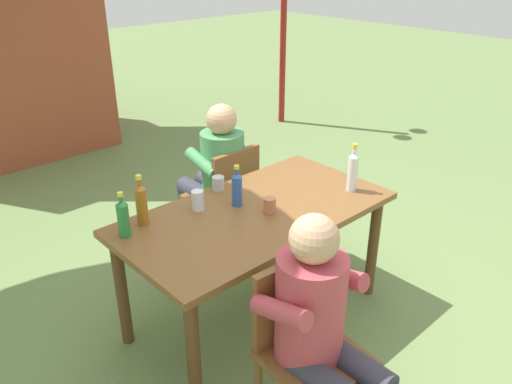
{
  "coord_description": "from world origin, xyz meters",
  "views": [
    {
      "loc": [
        -1.79,
        -1.94,
        2.18
      ],
      "look_at": [
        0.0,
        0.0,
        0.89
      ],
      "focal_mm": 35.68,
      "sensor_mm": 36.0,
      "label": 1
    }
  ],
  "objects_px": {
    "person_in_white_shirt": "(323,325)",
    "bottle_blue": "(237,188)",
    "bottle_clear": "(353,171)",
    "cup_steel": "(218,183)",
    "chair_far_right": "(226,194)",
    "cup_glass": "(198,200)",
    "chair_near_left": "(304,341)",
    "dining_table": "(256,225)",
    "bottle_green": "(123,218)",
    "cup_terracotta": "(270,206)",
    "person_in_plaid_shirt": "(217,170)",
    "bottle_amber": "(141,203)"
  },
  "relations": [
    {
      "from": "dining_table",
      "to": "cup_steel",
      "type": "relative_size",
      "value": 18.19
    },
    {
      "from": "cup_terracotta",
      "to": "dining_table",
      "type": "bearing_deg",
      "value": 116.44
    },
    {
      "from": "dining_table",
      "to": "chair_near_left",
      "type": "distance_m",
      "value": 0.83
    },
    {
      "from": "bottle_green",
      "to": "bottle_blue",
      "type": "bearing_deg",
      "value": -11.26
    },
    {
      "from": "chair_near_left",
      "to": "bottle_amber",
      "type": "relative_size",
      "value": 2.92
    },
    {
      "from": "chair_far_right",
      "to": "bottle_blue",
      "type": "height_order",
      "value": "bottle_blue"
    },
    {
      "from": "cup_glass",
      "to": "bottle_blue",
      "type": "bearing_deg",
      "value": -28.59
    },
    {
      "from": "chair_far_right",
      "to": "cup_glass",
      "type": "relative_size",
      "value": 7.27
    },
    {
      "from": "dining_table",
      "to": "bottle_blue",
      "type": "height_order",
      "value": "bottle_blue"
    },
    {
      "from": "bottle_clear",
      "to": "person_in_plaid_shirt",
      "type": "bearing_deg",
      "value": 104.23
    },
    {
      "from": "person_in_plaid_shirt",
      "to": "bottle_green",
      "type": "height_order",
      "value": "person_in_plaid_shirt"
    },
    {
      "from": "chair_far_right",
      "to": "person_in_white_shirt",
      "type": "height_order",
      "value": "person_in_white_shirt"
    },
    {
      "from": "bottle_blue",
      "to": "dining_table",
      "type": "bearing_deg",
      "value": -74.04
    },
    {
      "from": "bottle_blue",
      "to": "chair_far_right",
      "type": "bearing_deg",
      "value": 56.04
    },
    {
      "from": "dining_table",
      "to": "bottle_green",
      "type": "xyz_separation_m",
      "value": [
        -0.71,
        0.26,
        0.21
      ]
    },
    {
      "from": "cup_terracotta",
      "to": "bottle_clear",
      "type": "bearing_deg",
      "value": -12.44
    },
    {
      "from": "chair_far_right",
      "to": "chair_near_left",
      "type": "bearing_deg",
      "value": -116.56
    },
    {
      "from": "bottle_blue",
      "to": "cup_glass",
      "type": "xyz_separation_m",
      "value": [
        -0.21,
        0.11,
        -0.05
      ]
    },
    {
      "from": "bottle_clear",
      "to": "bottle_amber",
      "type": "bearing_deg",
      "value": 156.81
    },
    {
      "from": "person_in_plaid_shirt",
      "to": "bottle_blue",
      "type": "relative_size",
      "value": 4.58
    },
    {
      "from": "cup_glass",
      "to": "bottle_amber",
      "type": "bearing_deg",
      "value": 168.08
    },
    {
      "from": "bottle_blue",
      "to": "cup_glass",
      "type": "distance_m",
      "value": 0.24
    },
    {
      "from": "cup_terracotta",
      "to": "bottle_amber",
      "type": "bearing_deg",
      "value": 147.73
    },
    {
      "from": "cup_steel",
      "to": "cup_terracotta",
      "type": "bearing_deg",
      "value": -86.68
    },
    {
      "from": "person_in_plaid_shirt",
      "to": "bottle_amber",
      "type": "relative_size",
      "value": 3.95
    },
    {
      "from": "bottle_amber",
      "to": "chair_far_right",
      "type": "bearing_deg",
      "value": 24.07
    },
    {
      "from": "chair_near_left",
      "to": "person_in_plaid_shirt",
      "type": "relative_size",
      "value": 0.74
    },
    {
      "from": "chair_far_right",
      "to": "bottle_green",
      "type": "height_order",
      "value": "bottle_green"
    },
    {
      "from": "bottle_blue",
      "to": "bottle_green",
      "type": "relative_size",
      "value": 0.99
    },
    {
      "from": "bottle_clear",
      "to": "cup_glass",
      "type": "distance_m",
      "value": 0.99
    },
    {
      "from": "chair_near_left",
      "to": "chair_far_right",
      "type": "height_order",
      "value": "same"
    },
    {
      "from": "chair_near_left",
      "to": "chair_far_right",
      "type": "relative_size",
      "value": 1.0
    },
    {
      "from": "chair_far_right",
      "to": "person_in_plaid_shirt",
      "type": "distance_m",
      "value": 0.2
    },
    {
      "from": "chair_near_left",
      "to": "chair_far_right",
      "type": "xyz_separation_m",
      "value": [
        0.73,
        1.46,
        0.0
      ]
    },
    {
      "from": "chair_far_right",
      "to": "cup_terracotta",
      "type": "xyz_separation_m",
      "value": [
        -0.33,
        -0.81,
        0.33
      ]
    },
    {
      "from": "person_in_white_shirt",
      "to": "bottle_blue",
      "type": "distance_m",
      "value": 1.05
    },
    {
      "from": "person_in_plaid_shirt",
      "to": "person_in_white_shirt",
      "type": "bearing_deg",
      "value": -113.69
    },
    {
      "from": "chair_near_left",
      "to": "cup_steel",
      "type": "height_order",
      "value": "chair_near_left"
    },
    {
      "from": "bottle_clear",
      "to": "cup_glass",
      "type": "xyz_separation_m",
      "value": [
        -0.88,
        0.45,
        -0.07
      ]
    },
    {
      "from": "person_in_plaid_shirt",
      "to": "cup_terracotta",
      "type": "bearing_deg",
      "value": -109.86
    },
    {
      "from": "bottle_amber",
      "to": "cup_steel",
      "type": "relative_size",
      "value": 3.32
    },
    {
      "from": "bottle_clear",
      "to": "cup_steel",
      "type": "relative_size",
      "value": 3.47
    },
    {
      "from": "bottle_blue",
      "to": "person_in_plaid_shirt",
      "type": "bearing_deg",
      "value": 60.39
    },
    {
      "from": "person_in_white_shirt",
      "to": "cup_steel",
      "type": "bearing_deg",
      "value": 72.51
    },
    {
      "from": "chair_far_right",
      "to": "bottle_clear",
      "type": "height_order",
      "value": "bottle_clear"
    },
    {
      "from": "person_in_plaid_shirt",
      "to": "bottle_green",
      "type": "distance_m",
      "value": 1.25
    },
    {
      "from": "bottle_amber",
      "to": "bottle_blue",
      "type": "distance_m",
      "value": 0.57
    },
    {
      "from": "person_in_white_shirt",
      "to": "bottle_green",
      "type": "relative_size",
      "value": 4.54
    },
    {
      "from": "person_in_plaid_shirt",
      "to": "cup_glass",
      "type": "relative_size",
      "value": 9.85
    },
    {
      "from": "dining_table",
      "to": "bottle_green",
      "type": "bearing_deg",
      "value": 159.84
    }
  ]
}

